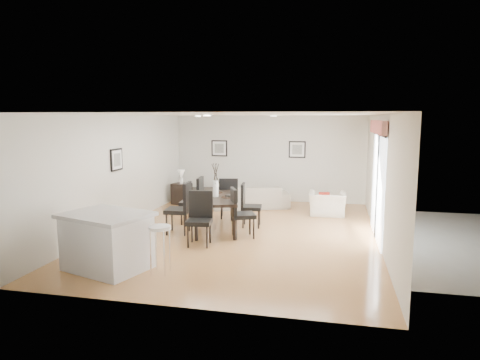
% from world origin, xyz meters
% --- Properties ---
extents(ground, '(8.00, 8.00, 0.00)m').
position_xyz_m(ground, '(0.00, 0.00, 0.00)').
color(ground, '#B6814A').
rests_on(ground, ground).
extents(wall_back, '(6.00, 0.04, 2.70)m').
position_xyz_m(wall_back, '(0.00, 4.00, 1.35)').
color(wall_back, beige).
rests_on(wall_back, ground).
extents(wall_front, '(6.00, 0.04, 2.70)m').
position_xyz_m(wall_front, '(0.00, -4.00, 1.35)').
color(wall_front, beige).
rests_on(wall_front, ground).
extents(wall_left, '(0.04, 8.00, 2.70)m').
position_xyz_m(wall_left, '(-3.00, 0.00, 1.35)').
color(wall_left, beige).
rests_on(wall_left, ground).
extents(wall_right, '(0.04, 8.00, 2.70)m').
position_xyz_m(wall_right, '(3.00, 0.00, 1.35)').
color(wall_right, beige).
rests_on(wall_right, ground).
extents(ceiling, '(6.00, 8.00, 0.02)m').
position_xyz_m(ceiling, '(0.00, 0.00, 2.70)').
color(ceiling, white).
rests_on(ceiling, wall_back).
extents(sofa, '(2.38, 1.57, 0.65)m').
position_xyz_m(sofa, '(-0.34, 2.79, 0.32)').
color(sofa, gray).
rests_on(sofa, ground).
extents(armchair, '(0.98, 0.86, 0.63)m').
position_xyz_m(armchair, '(1.88, 2.28, 0.31)').
color(armchair, beige).
rests_on(armchair, ground).
extents(dining_table, '(1.42, 2.09, 0.79)m').
position_xyz_m(dining_table, '(-0.65, 0.14, 0.71)').
color(dining_table, black).
rests_on(dining_table, ground).
extents(dining_chair_wnear, '(0.57, 0.57, 1.18)m').
position_xyz_m(dining_chair_wnear, '(-1.32, -0.33, 0.66)').
color(dining_chair_wnear, black).
rests_on(dining_chair_wnear, ground).
extents(dining_chair_wfar, '(0.56, 0.56, 1.17)m').
position_xyz_m(dining_chair_wfar, '(-1.32, 0.63, 0.65)').
color(dining_chair_wfar, black).
rests_on(dining_chair_wfar, ground).
extents(dining_chair_enear, '(0.65, 0.65, 1.10)m').
position_xyz_m(dining_chair_enear, '(0.02, -0.37, 0.62)').
color(dining_chair_enear, black).
rests_on(dining_chair_enear, ground).
extents(dining_chair_efar, '(0.52, 0.52, 1.06)m').
position_xyz_m(dining_chair_efar, '(0.02, 0.61, 0.59)').
color(dining_chair_efar, black).
rests_on(dining_chair_efar, ground).
extents(dining_chair_head, '(0.56, 0.56, 1.11)m').
position_xyz_m(dining_chair_head, '(-0.67, -1.04, 0.62)').
color(dining_chair_head, black).
rests_on(dining_chair_head, ground).
extents(dining_chair_foot, '(0.57, 0.57, 1.08)m').
position_xyz_m(dining_chair_foot, '(-0.63, 1.32, 0.60)').
color(dining_chair_foot, black).
rests_on(dining_chair_foot, ground).
extents(vase, '(0.86, 1.41, 0.79)m').
position_xyz_m(vase, '(-0.65, 0.14, 1.15)').
color(vase, white).
rests_on(vase, dining_table).
extents(coffee_table, '(1.20, 0.91, 0.42)m').
position_xyz_m(coffee_table, '(-1.85, 3.37, 0.21)').
color(coffee_table, black).
rests_on(coffee_table, ground).
extents(side_table, '(0.61, 0.61, 0.64)m').
position_xyz_m(side_table, '(-2.51, 2.87, 0.32)').
color(side_table, black).
rests_on(side_table, ground).
extents(table_lamp, '(0.22, 0.22, 0.41)m').
position_xyz_m(table_lamp, '(-2.51, 2.87, 0.91)').
color(table_lamp, white).
rests_on(table_lamp, side_table).
extents(cushion, '(0.29, 0.13, 0.28)m').
position_xyz_m(cushion, '(1.79, 2.19, 0.50)').
color(cushion, '#A42115').
rests_on(cushion, armchair).
extents(kitchen_island, '(1.69, 1.47, 1.00)m').
position_xyz_m(kitchen_island, '(-1.79, -2.81, 0.50)').
color(kitchen_island, silver).
rests_on(kitchen_island, ground).
extents(bar_stool, '(0.38, 0.38, 0.82)m').
position_xyz_m(bar_stool, '(-0.80, -2.81, 0.71)').
color(bar_stool, silver).
rests_on(bar_stool, ground).
extents(framed_print_back_left, '(0.52, 0.04, 0.52)m').
position_xyz_m(framed_print_back_left, '(-1.60, 3.97, 1.65)').
color(framed_print_back_left, black).
rests_on(framed_print_back_left, wall_back).
extents(framed_print_back_right, '(0.52, 0.04, 0.52)m').
position_xyz_m(framed_print_back_right, '(0.90, 3.97, 1.65)').
color(framed_print_back_right, black).
rests_on(framed_print_back_right, wall_back).
extents(framed_print_left_wall, '(0.04, 0.52, 0.52)m').
position_xyz_m(framed_print_left_wall, '(-2.97, -0.20, 1.65)').
color(framed_print_left_wall, black).
rests_on(framed_print_left_wall, wall_left).
extents(sliding_door, '(0.12, 2.70, 2.57)m').
position_xyz_m(sliding_door, '(2.96, 0.30, 1.66)').
color(sliding_door, white).
rests_on(sliding_door, wall_right).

